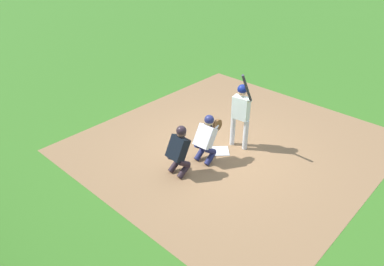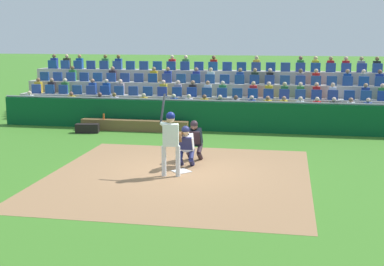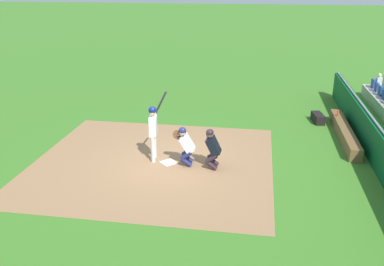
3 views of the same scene
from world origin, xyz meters
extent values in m
plane|color=#3B7424|center=(0.00, 0.00, 0.00)|extent=(160.00, 160.00, 0.00)
cube|color=#956D4A|center=(0.00, 0.50, 0.00)|extent=(7.10, 7.50, 0.01)
cube|color=white|center=(0.00, 0.00, 0.02)|extent=(0.62, 0.62, 0.02)
cylinder|color=silver|center=(0.00, 0.49, 0.42)|extent=(0.15, 0.15, 0.85)
cylinder|color=silver|center=(0.38, 0.54, 0.42)|extent=(0.15, 0.15, 0.85)
cube|color=silver|center=(0.19, 0.52, 1.15)|extent=(0.45, 0.27, 0.60)
sphere|color=tan|center=(0.19, 0.52, 1.60)|extent=(0.22, 0.22, 0.22)
sphere|color=navy|center=(0.19, 0.52, 1.66)|extent=(0.25, 0.25, 0.25)
cylinder|color=silver|center=(0.24, 0.50, 1.44)|extent=(0.46, 0.10, 0.14)
cylinder|color=silver|center=(0.41, 0.52, 1.44)|extent=(0.17, 0.13, 0.13)
cylinder|color=#22252C|center=(0.45, 0.32, 1.84)|extent=(0.10, 0.44, 0.78)
sphere|color=black|center=(0.47, 0.50, 1.46)|extent=(0.06, 0.06, 0.06)
cylinder|color=navy|center=(-0.18, -0.60, 0.15)|extent=(0.16, 0.39, 0.34)
cylinder|color=navy|center=(-0.18, -0.60, 0.37)|extent=(0.16, 0.39, 0.33)
cylinder|color=navy|center=(0.14, -0.58, 0.15)|extent=(0.16, 0.39, 0.34)
cylinder|color=navy|center=(0.14, -0.58, 0.37)|extent=(0.16, 0.39, 0.33)
cube|color=white|center=(-0.02, -0.60, 0.72)|extent=(0.44, 0.50, 0.60)
cube|color=navy|center=(-0.02, -0.49, 0.72)|extent=(0.39, 0.29, 0.42)
sphere|color=tan|center=(-0.02, -0.46, 1.06)|extent=(0.22, 0.22, 0.22)
cube|color=black|center=(-0.02, -0.46, 1.06)|extent=(0.20, 0.14, 0.19)
sphere|color=navy|center=(-0.02, -0.46, 1.12)|extent=(0.24, 0.24, 0.24)
cylinder|color=brown|center=(0.09, -0.29, 0.95)|extent=(0.08, 0.30, 0.30)
cylinder|color=white|center=(0.13, -0.46, 0.88)|extent=(0.17, 0.40, 0.22)
cylinder|color=#2C1F27|center=(-0.28, -1.40, 0.15)|extent=(0.16, 0.39, 0.34)
cylinder|color=#2C1F27|center=(-0.28, -1.40, 0.37)|extent=(0.16, 0.39, 0.33)
cylinder|color=#2C1F27|center=(0.04, -1.41, 0.15)|extent=(0.16, 0.39, 0.34)
cylinder|color=#2C1F27|center=(0.04, -1.41, 0.37)|extent=(0.16, 0.39, 0.33)
cube|color=black|center=(-0.13, -1.43, 0.73)|extent=(0.44, 0.48, 0.60)
cube|color=#2C1F27|center=(-0.12, -1.32, 0.73)|extent=(0.39, 0.27, 0.44)
sphere|color=brown|center=(-0.12, -1.31, 1.08)|extent=(0.22, 0.22, 0.22)
cube|color=black|center=(-0.12, -1.31, 1.08)|extent=(0.20, 0.13, 0.20)
sphere|color=#2C1F27|center=(-0.12, -1.31, 1.14)|extent=(0.24, 0.24, 0.24)
cube|color=#084923|center=(0.00, -6.40, 0.59)|extent=(17.85, 0.24, 1.18)
cylinder|color=gray|center=(0.00, -6.40, 1.22)|extent=(17.85, 0.07, 0.07)
cube|color=brown|center=(3.12, -5.85, 0.22)|extent=(4.38, 0.40, 0.44)
cylinder|color=#CF5425|center=(4.38, -5.79, 0.56)|extent=(0.07, 0.07, 0.23)
cube|color=black|center=(4.83, -5.12, 0.18)|extent=(0.95, 0.50, 0.36)
cube|color=#A7A49C|center=(0.00, -8.22, 0.26)|extent=(19.14, 0.93, 0.52)
cube|color=#234393|center=(-6.14, -8.08, 0.73)|extent=(0.44, 0.10, 0.42)
cube|color=#234095|center=(-6.14, -8.32, 0.78)|extent=(0.32, 0.22, 0.52)
sphere|color=beige|center=(-6.14, -8.32, 1.14)|extent=(0.19, 0.19, 0.19)
cube|color=#284994|center=(-5.46, -8.08, 0.73)|extent=(0.44, 0.10, 0.42)
cube|color=silver|center=(-5.46, -8.32, 0.78)|extent=(0.32, 0.22, 0.52)
sphere|color=#AA7459|center=(-5.46, -8.32, 1.14)|extent=(0.19, 0.19, 0.19)
cube|color=navy|center=(-4.78, -8.08, 0.73)|extent=(0.44, 0.10, 0.42)
cube|color=black|center=(-4.78, -8.32, 0.78)|extent=(0.32, 0.22, 0.52)
sphere|color=beige|center=(-4.78, -8.32, 1.14)|extent=(0.19, 0.19, 0.19)
cube|color=#254391|center=(-4.10, -8.08, 0.73)|extent=(0.44, 0.10, 0.42)
cube|color=red|center=(-4.10, -8.32, 0.78)|extent=(0.32, 0.22, 0.52)
sphere|color=beige|center=(-4.10, -8.32, 1.14)|extent=(0.19, 0.19, 0.19)
cube|color=navy|center=(-3.41, -8.08, 0.73)|extent=(0.44, 0.10, 0.42)
cube|color=white|center=(-3.41, -8.32, 0.78)|extent=(0.32, 0.22, 0.52)
sphere|color=beige|center=(-3.41, -8.32, 1.14)|extent=(0.19, 0.19, 0.19)
cube|color=navy|center=(-2.73, -8.08, 0.73)|extent=(0.44, 0.10, 0.42)
cube|color=gold|center=(-2.73, -8.32, 0.78)|extent=(0.32, 0.22, 0.52)
sphere|color=#A7755C|center=(-2.73, -8.32, 1.14)|extent=(0.19, 0.19, 0.19)
cube|color=#1C4395|center=(-2.05, -8.08, 0.73)|extent=(0.44, 0.10, 0.42)
cube|color=gold|center=(-2.05, -8.32, 0.78)|extent=(0.32, 0.22, 0.52)
sphere|color=#A67153|center=(-2.05, -8.32, 1.14)|extent=(0.19, 0.19, 0.19)
cube|color=#254597|center=(-1.37, -8.08, 0.73)|extent=(0.44, 0.10, 0.42)
cube|color=navy|center=(-1.37, -8.32, 0.78)|extent=(0.32, 0.22, 0.52)
sphere|color=beige|center=(-1.37, -8.32, 1.14)|extent=(0.19, 0.19, 0.19)
cube|color=#224989|center=(-0.68, -8.08, 0.73)|extent=(0.44, 0.10, 0.42)
cube|color=#8F909D|center=(-0.68, -8.32, 0.78)|extent=(0.32, 0.22, 0.52)
sphere|color=brown|center=(-0.68, -8.32, 1.14)|extent=(0.19, 0.19, 0.19)
cube|color=navy|center=(0.00, -8.08, 0.73)|extent=(0.44, 0.10, 0.42)
cube|color=#1D2D2A|center=(0.00, -8.32, 0.78)|extent=(0.32, 0.22, 0.52)
sphere|color=beige|center=(0.00, -8.32, 1.14)|extent=(0.19, 0.19, 0.19)
cube|color=#264390|center=(0.68, -8.08, 0.73)|extent=(0.44, 0.10, 0.42)
cube|color=gold|center=(0.68, -8.32, 0.78)|extent=(0.32, 0.22, 0.52)
sphere|color=brown|center=(0.68, -8.32, 1.14)|extent=(0.19, 0.19, 0.19)
cube|color=navy|center=(1.37, -8.08, 0.73)|extent=(0.44, 0.10, 0.42)
cube|color=silver|center=(1.37, -8.32, 0.78)|extent=(0.32, 0.22, 0.52)
sphere|color=beige|center=(1.37, -8.32, 1.14)|extent=(0.19, 0.19, 0.19)
cube|color=#294590|center=(2.05, -8.08, 0.73)|extent=(0.44, 0.10, 0.42)
cube|color=navy|center=(2.05, -8.32, 0.78)|extent=(0.32, 0.22, 0.52)
sphere|color=beige|center=(2.05, -8.32, 1.14)|extent=(0.19, 0.19, 0.19)
cube|color=#234091|center=(2.73, -8.08, 0.73)|extent=(0.44, 0.10, 0.42)
cube|color=navy|center=(3.41, -8.08, 0.73)|extent=(0.44, 0.10, 0.42)
cube|color=gold|center=(3.41, -8.32, 0.78)|extent=(0.32, 0.22, 0.52)
sphere|color=#C7B086|center=(3.41, -8.32, 1.14)|extent=(0.19, 0.19, 0.19)
cube|color=#26478F|center=(4.10, -8.08, 0.73)|extent=(0.44, 0.10, 0.42)
cube|color=#1B3E95|center=(4.78, -8.08, 0.73)|extent=(0.44, 0.10, 0.42)
cube|color=silver|center=(4.78, -8.32, 0.78)|extent=(0.32, 0.22, 0.52)
sphere|color=brown|center=(4.78, -8.32, 1.14)|extent=(0.19, 0.19, 0.19)
cube|color=#264095|center=(5.46, -8.08, 0.73)|extent=(0.44, 0.10, 0.42)
cube|color=#2A2726|center=(5.46, -8.32, 0.78)|extent=(0.32, 0.22, 0.52)
sphere|color=brown|center=(5.46, -8.32, 1.14)|extent=(0.19, 0.19, 0.19)
cube|color=#20438F|center=(6.14, -8.08, 0.73)|extent=(0.44, 0.10, 0.42)
cube|color=navy|center=(6.83, -8.08, 0.73)|extent=(0.44, 0.10, 0.42)
cube|color=gold|center=(6.83, -8.32, 0.78)|extent=(0.32, 0.22, 0.52)
sphere|color=brown|center=(6.83, -8.32, 1.14)|extent=(0.19, 0.19, 0.19)
cube|color=#1F468C|center=(7.51, -8.08, 0.73)|extent=(0.44, 0.10, 0.42)
cube|color=#293F93|center=(8.19, -8.08, 0.73)|extent=(0.44, 0.10, 0.42)
cube|color=#274192|center=(8.87, -8.08, 0.73)|extent=(0.44, 0.10, 0.42)
cube|color=silver|center=(8.87, -8.32, 0.78)|extent=(0.32, 0.22, 0.52)
sphere|color=beige|center=(8.87, -8.32, 1.14)|extent=(0.19, 0.19, 0.19)
cube|color=#A7A49C|center=(0.00, -9.15, 0.52)|extent=(19.14, 0.93, 1.05)
cube|color=#1C3B94|center=(-6.83, -9.01, 1.26)|extent=(0.44, 0.10, 0.42)
cube|color=#2A7432|center=(-6.83, -9.25, 1.31)|extent=(0.32, 0.22, 0.52)
sphere|color=beige|center=(-6.83, -9.25, 1.67)|extent=(0.19, 0.19, 0.19)
cube|color=#20498B|center=(-6.14, -9.01, 1.26)|extent=(0.44, 0.10, 0.42)
cube|color=navy|center=(-6.14, -9.25, 1.31)|extent=(0.32, 0.22, 0.52)
sphere|color=#A57C5C|center=(-6.14, -9.25, 1.67)|extent=(0.19, 0.19, 0.19)
cube|color=navy|center=(-5.46, -9.01, 1.26)|extent=(0.44, 0.10, 0.42)
cube|color=navy|center=(-4.78, -9.01, 1.26)|extent=(0.44, 0.10, 0.42)
cube|color=silver|center=(-4.78, -9.25, 1.31)|extent=(0.32, 0.22, 0.52)
sphere|color=#D0AC8A|center=(-4.78, -9.25, 1.67)|extent=(0.19, 0.19, 0.19)
cube|color=#223F91|center=(-4.10, -9.01, 1.26)|extent=(0.44, 0.10, 0.42)
cube|color=red|center=(-4.10, -9.25, 1.31)|extent=(0.32, 0.22, 0.52)
sphere|color=tan|center=(-4.10, -9.25, 1.67)|extent=(0.19, 0.19, 0.19)
cube|color=#26478F|center=(-3.41, -9.01, 1.26)|extent=(0.44, 0.10, 0.42)
cube|color=#347C37|center=(-3.41, -9.25, 1.31)|extent=(0.32, 0.22, 0.52)
sphere|color=beige|center=(-3.41, -9.25, 1.67)|extent=(0.19, 0.19, 0.19)
cube|color=#273D94|center=(-2.73, -9.01, 1.26)|extent=(0.44, 0.10, 0.42)
cube|color=#286835|center=(-2.73, -9.25, 1.31)|extent=(0.32, 0.22, 0.52)
sphere|color=tan|center=(-2.73, -9.25, 1.67)|extent=(0.19, 0.19, 0.19)
cube|color=#1F4096|center=(-2.05, -9.01, 1.26)|extent=(0.44, 0.10, 0.42)
cube|color=gold|center=(-2.05, -9.25, 1.31)|extent=(0.32, 0.22, 0.52)
sphere|color=beige|center=(-2.05, -9.25, 1.67)|extent=(0.19, 0.19, 0.19)
cube|color=#1A4596|center=(-1.37, -9.01, 1.26)|extent=(0.44, 0.10, 0.42)
cube|color=red|center=(-1.37, -9.25, 1.31)|extent=(0.32, 0.22, 0.52)
sphere|color=tan|center=(-1.37, -9.25, 1.67)|extent=(0.19, 0.19, 0.19)
cube|color=#204989|center=(-0.68, -9.01, 1.26)|extent=(0.44, 0.10, 0.42)
cube|color=#1F4392|center=(0.00, -9.01, 1.26)|extent=(0.44, 0.10, 0.42)
cube|color=#28743D|center=(0.00, -9.25, 1.31)|extent=(0.32, 0.22, 0.52)
sphere|color=beige|center=(0.00, -9.25, 1.67)|extent=(0.19, 0.19, 0.19)
cube|color=navy|center=(0.68, -9.01, 1.26)|extent=(0.44, 0.10, 0.42)
cube|color=silver|center=(0.68, -9.25, 1.31)|extent=(0.32, 0.22, 0.52)
sphere|color=#A67957|center=(0.68, -9.25, 1.67)|extent=(0.19, 0.19, 0.19)
cube|color=#1B3A95|center=(1.37, -9.01, 1.26)|extent=(0.44, 0.10, 0.42)
cube|color=black|center=(1.37, -9.25, 1.31)|extent=(0.32, 0.22, 0.52)
sphere|color=#A37453|center=(1.37, -9.25, 1.67)|extent=(0.19, 0.19, 0.19)
cube|color=navy|center=(2.05, -9.01, 1.26)|extent=(0.44, 0.10, 0.42)
cube|color=gray|center=(2.05, -9.25, 1.31)|extent=(0.32, 0.22, 0.52)
sphere|color=beige|center=(2.05, -9.25, 1.67)|extent=(0.19, 0.19, 0.19)
cube|color=#273C96|center=(2.73, -9.01, 1.26)|extent=(0.44, 0.10, 0.42)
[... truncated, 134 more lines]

